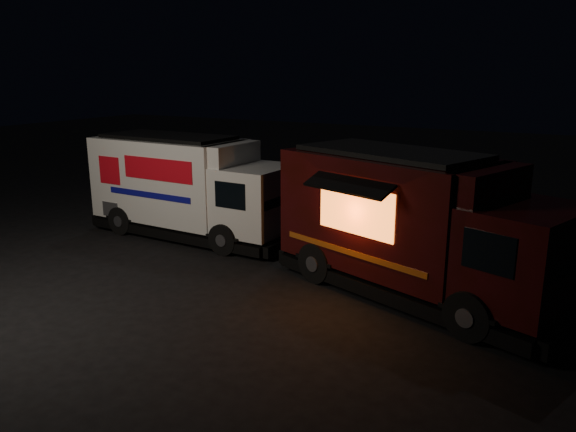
# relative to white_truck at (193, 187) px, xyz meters

# --- Properties ---
(ground) EXTENTS (80.00, 80.00, 0.00)m
(ground) POSITION_rel_white_truck_xyz_m (2.22, -3.45, -1.52)
(ground) COLOR black
(ground) RESTS_ON ground
(white_truck) EXTENTS (6.76, 2.47, 3.04)m
(white_truck) POSITION_rel_white_truck_xyz_m (0.00, 0.00, 0.00)
(white_truck) COLOR silver
(white_truck) RESTS_ON ground
(red_truck) EXTENTS (7.33, 4.63, 3.20)m
(red_truck) POSITION_rel_white_truck_xyz_m (7.35, -1.30, 0.08)
(red_truck) COLOR black
(red_truck) RESTS_ON ground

